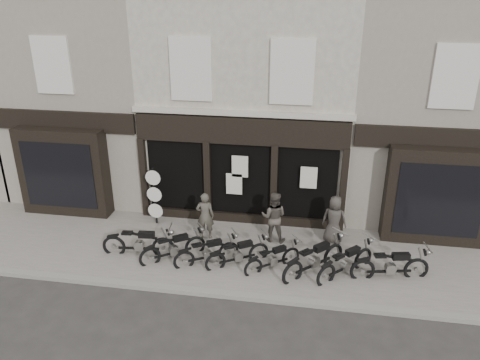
% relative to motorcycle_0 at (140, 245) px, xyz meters
% --- Properties ---
extents(ground_plane, '(90.00, 90.00, 0.00)m').
position_rel_motorcycle_0_xyz_m(ground_plane, '(2.74, -0.28, -0.43)').
color(ground_plane, '#2D2B28').
rests_on(ground_plane, ground).
extents(pavement, '(30.00, 4.20, 0.12)m').
position_rel_motorcycle_0_xyz_m(pavement, '(2.74, 0.62, -0.37)').
color(pavement, slate).
rests_on(pavement, ground_plane).
extents(kerb, '(30.00, 0.25, 0.13)m').
position_rel_motorcycle_0_xyz_m(kerb, '(2.74, -1.53, -0.37)').
color(kerb, gray).
rests_on(kerb, ground_plane).
extents(central_building, '(7.30, 6.22, 8.34)m').
position_rel_motorcycle_0_xyz_m(central_building, '(2.74, 5.67, 3.65)').
color(central_building, beige).
rests_on(central_building, ground).
extents(neighbour_left, '(5.60, 6.73, 8.34)m').
position_rel_motorcycle_0_xyz_m(neighbour_left, '(-3.61, 5.62, 3.61)').
color(neighbour_left, gray).
rests_on(neighbour_left, ground).
extents(neighbour_right, '(5.60, 6.73, 8.34)m').
position_rel_motorcycle_0_xyz_m(neighbour_right, '(9.09, 5.62, 3.61)').
color(neighbour_right, gray).
rests_on(neighbour_right, ground).
extents(motorcycle_0, '(2.28, 0.62, 1.09)m').
position_rel_motorcycle_0_xyz_m(motorcycle_0, '(0.00, 0.00, 0.00)').
color(motorcycle_0, black).
rests_on(motorcycle_0, ground).
extents(motorcycle_1, '(1.84, 1.49, 1.02)m').
position_rel_motorcycle_0_xyz_m(motorcycle_1, '(1.11, -0.04, -0.03)').
color(motorcycle_1, black).
rests_on(motorcycle_1, ground).
extents(motorcycle_2, '(1.86, 1.29, 0.99)m').
position_rel_motorcycle_0_xyz_m(motorcycle_2, '(2.18, -0.10, -0.04)').
color(motorcycle_2, black).
rests_on(motorcycle_2, ground).
extents(motorcycle_3, '(1.83, 1.33, 0.99)m').
position_rel_motorcycle_0_xyz_m(motorcycle_3, '(3.11, -0.03, -0.04)').
color(motorcycle_3, black).
rests_on(motorcycle_3, ground).
extents(motorcycle_4, '(1.63, 1.36, 0.92)m').
position_rel_motorcycle_0_xyz_m(motorcycle_4, '(4.16, -0.08, -0.07)').
color(motorcycle_4, black).
rests_on(motorcycle_4, ground).
extents(motorcycle_5, '(1.86, 1.87, 1.14)m').
position_rel_motorcycle_0_xyz_m(motorcycle_5, '(5.36, -0.07, 0.02)').
color(motorcycle_5, black).
rests_on(motorcycle_5, ground).
extents(motorcycle_6, '(1.76, 1.72, 1.06)m').
position_rel_motorcycle_0_xyz_m(motorcycle_6, '(6.27, -0.05, -0.01)').
color(motorcycle_6, black).
rests_on(motorcycle_6, ground).
extents(motorcycle_7, '(2.26, 0.80, 1.09)m').
position_rel_motorcycle_0_xyz_m(motorcycle_7, '(7.52, -0.03, 0.00)').
color(motorcycle_7, black).
rests_on(motorcycle_7, ground).
extents(man_left, '(0.63, 0.46, 1.62)m').
position_rel_motorcycle_0_xyz_m(man_left, '(1.79, 1.32, 0.49)').
color(man_left, '#444138').
rests_on(man_left, pavement).
extents(man_centre, '(0.86, 0.69, 1.70)m').
position_rel_motorcycle_0_xyz_m(man_centre, '(4.01, 1.53, 0.54)').
color(man_centre, '#4A433B').
rests_on(man_centre, pavement).
extents(man_right, '(0.87, 0.65, 1.61)m').
position_rel_motorcycle_0_xyz_m(man_right, '(5.94, 1.75, 0.49)').
color(man_right, '#38332E').
rests_on(man_right, pavement).
extents(advert_sign_post, '(0.54, 0.34, 2.20)m').
position_rel_motorcycle_0_xyz_m(advert_sign_post, '(-0.15, 2.02, 0.64)').
color(advert_sign_post, black).
rests_on(advert_sign_post, ground).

